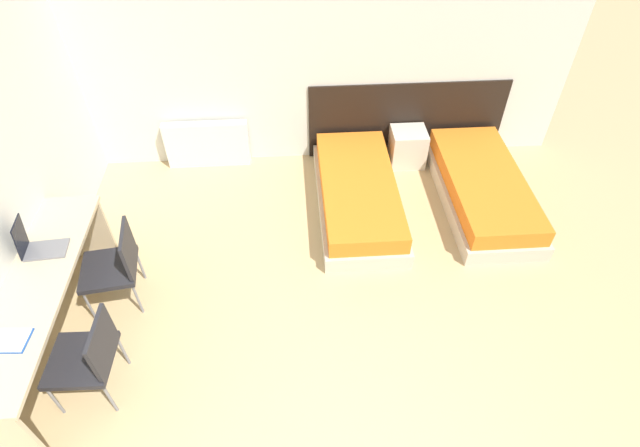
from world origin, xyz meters
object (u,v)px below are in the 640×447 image
(nightstand, at_px, (407,147))
(chair_near_laptop, at_px, (115,264))
(laptop, at_px, (37,245))
(bed_near_window, at_px, (358,194))
(bed_near_door, at_px, (482,189))
(chair_near_notebook, at_px, (88,356))

(nightstand, bearing_deg, chair_near_laptop, -147.94)
(nightstand, distance_m, laptop, 4.12)
(nightstand, distance_m, chair_near_laptop, 3.60)
(bed_near_window, bearing_deg, nightstand, 47.93)
(bed_near_window, xyz_separation_m, nightstand, (0.71, 0.78, 0.05))
(bed_near_window, bearing_deg, laptop, -156.91)
(chair_near_laptop, height_order, laptop, laptop)
(nightstand, bearing_deg, bed_near_door, -47.93)
(bed_near_door, bearing_deg, bed_near_window, 180.00)
(nightstand, xyz_separation_m, laptop, (-3.55, -1.99, 0.62))
(chair_near_laptop, bearing_deg, chair_near_notebook, -97.28)
(chair_near_notebook, bearing_deg, nightstand, 44.53)
(nightstand, height_order, laptop, laptop)
(nightstand, height_order, chair_near_laptop, chair_near_laptop)
(chair_near_laptop, relative_size, chair_near_notebook, 1.00)
(bed_near_window, bearing_deg, chair_near_laptop, -154.34)
(nightstand, relative_size, chair_near_laptop, 0.54)
(bed_near_window, xyz_separation_m, laptop, (-2.84, -1.21, 0.66))
(nightstand, height_order, chair_near_notebook, chair_near_notebook)
(bed_near_window, relative_size, chair_near_laptop, 2.30)
(bed_near_door, distance_m, chair_near_notebook, 4.29)
(bed_near_window, relative_size, bed_near_door, 1.00)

